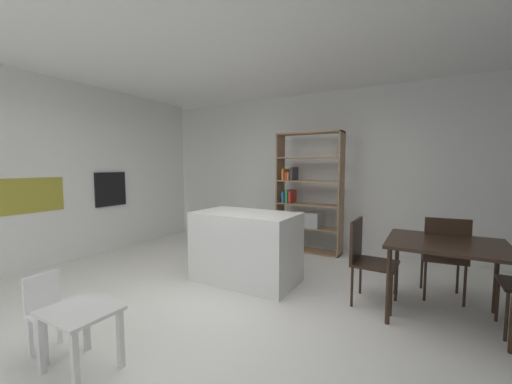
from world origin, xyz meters
TOP-DOWN VIEW (x-y plane):
  - ground_plane at (0.00, 0.00)m, footprint 10.09×10.09m
  - ceiling_slab at (0.00, 0.00)m, footprint 7.33×5.76m
  - back_partition at (0.00, 2.85)m, footprint 7.33×0.06m
  - tall_cabinet_run_left at (-3.30, 0.00)m, footprint 0.61×5.19m
  - cabinet_niche_splashback at (-2.98, -0.55)m, footprint 0.01×0.99m
  - built_in_oven at (-2.97, 0.74)m, footprint 0.06×0.57m
  - kitchen_island at (-0.14, 0.70)m, footprint 1.32×0.75m
  - open_bookshelf at (0.01, 2.44)m, footprint 1.14×0.34m
  - child_table at (-0.26, -1.41)m, footprint 0.51×0.42m
  - child_chair_left at (-0.71, -1.41)m, footprint 0.27×0.27m
  - dining_table at (2.08, 0.82)m, footprint 1.05×0.90m
  - dining_chair_island_side at (1.33, 0.83)m, footprint 0.46×0.47m
  - dining_chair_far at (2.09, 1.29)m, footprint 0.48×0.48m

SIDE VIEW (x-z plane):
  - ground_plane at x=0.00m, z-range 0.00..0.00m
  - child_chair_left at x=-0.71m, z-range 0.03..0.67m
  - child_table at x=-0.26m, z-range 0.14..0.61m
  - kitchen_island at x=-0.14m, z-range 0.00..0.91m
  - dining_chair_island_side at x=1.33m, z-range 0.08..1.00m
  - dining_chair_far at x=2.09m, z-range 0.09..1.04m
  - dining_table at x=2.08m, z-range 0.30..1.07m
  - open_bookshelf at x=0.01m, z-range -0.15..1.92m
  - cabinet_niche_splashback at x=-2.98m, z-range 0.84..1.34m
  - built_in_oven at x=-2.97m, z-range 0.81..1.40m
  - back_partition at x=0.00m, z-range 0.00..2.82m
  - tall_cabinet_run_left at x=-3.30m, z-range 0.00..2.82m
  - ceiling_slab at x=0.00m, z-range 2.82..2.88m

